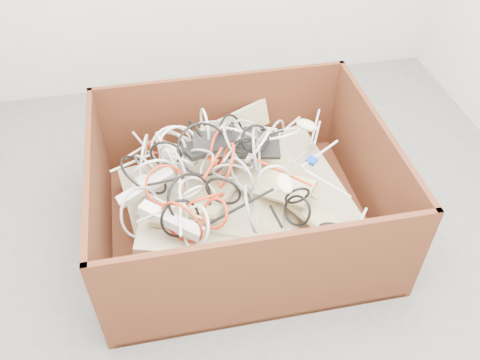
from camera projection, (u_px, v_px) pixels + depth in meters
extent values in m
plane|color=#555557|center=(263.00, 247.00, 2.40)|extent=(3.00, 3.00, 0.00)
cube|color=#441E11|center=(241.00, 225.00, 2.49)|extent=(1.30, 1.08, 0.03)
cube|color=#441E11|center=(222.00, 119.00, 2.68)|extent=(1.30, 0.02, 0.54)
cube|color=#441E11|center=(268.00, 282.00, 1.93)|extent=(1.30, 0.03, 0.54)
cube|color=#441E11|center=(371.00, 169.00, 2.40)|extent=(0.02, 1.03, 0.54)
cube|color=#441E11|center=(100.00, 207.00, 2.22)|extent=(0.02, 1.03, 0.54)
cube|color=tan|center=(240.00, 211.00, 2.45)|extent=(1.14, 0.98, 0.21)
cube|color=tan|center=(220.00, 215.00, 2.33)|extent=(0.82, 0.73, 0.22)
cube|color=tan|center=(206.00, 174.00, 2.47)|extent=(0.39, 0.37, 0.07)
cube|color=tan|center=(294.00, 173.00, 2.48)|extent=(0.38, 0.35, 0.18)
cube|color=tan|center=(267.00, 224.00, 2.24)|extent=(0.26, 0.42, 0.09)
cube|color=tan|center=(197.00, 223.00, 2.21)|extent=(0.42, 0.25, 0.12)
cube|color=tan|center=(307.00, 209.00, 2.25)|extent=(0.30, 0.42, 0.10)
cube|color=tan|center=(236.00, 126.00, 2.60)|extent=(0.39, 0.21, 0.16)
cube|color=tan|center=(214.00, 196.00, 2.26)|extent=(0.30, 0.40, 0.18)
cube|color=tan|center=(272.00, 185.00, 2.29)|extent=(0.37, 0.38, 0.15)
cube|color=black|center=(223.00, 143.00, 2.35)|extent=(0.42, 0.27, 0.09)
cube|color=black|center=(236.00, 145.00, 2.31)|extent=(0.42, 0.19, 0.09)
ellipsoid|color=beige|center=(141.00, 183.00, 2.27)|extent=(0.13, 0.13, 0.04)
ellipsoid|color=beige|center=(307.00, 125.00, 2.50)|extent=(0.13, 0.13, 0.04)
ellipsoid|color=beige|center=(193.00, 224.00, 2.12)|extent=(0.14, 0.11, 0.04)
ellipsoid|color=beige|center=(285.00, 183.00, 2.05)|extent=(0.07, 0.12, 0.04)
ellipsoid|color=beige|center=(171.00, 149.00, 2.30)|extent=(0.14, 0.12, 0.04)
ellipsoid|color=black|center=(331.00, 229.00, 2.12)|extent=(0.14, 0.11, 0.04)
cube|color=silver|center=(146.00, 187.00, 2.18)|extent=(0.27, 0.14, 0.11)
cube|color=silver|center=(171.00, 221.00, 2.05)|extent=(0.27, 0.21, 0.09)
cube|color=#0C2FB7|center=(312.00, 161.00, 2.32)|extent=(0.06, 0.06, 0.03)
torus|color=red|center=(158.00, 147.00, 2.41)|extent=(0.14, 0.05, 0.13)
torus|color=red|center=(215.00, 213.00, 2.02)|extent=(0.12, 0.15, 0.15)
torus|color=gray|center=(251.00, 209.00, 2.01)|extent=(0.09, 0.23, 0.23)
torus|color=silver|center=(200.00, 198.00, 2.12)|extent=(0.25, 0.29, 0.18)
torus|color=silver|center=(196.00, 228.00, 2.01)|extent=(0.14, 0.27, 0.24)
torus|color=black|center=(297.00, 196.00, 2.09)|extent=(0.16, 0.04, 0.16)
torus|color=black|center=(244.00, 146.00, 2.21)|extent=(0.15, 0.03, 0.15)
torus|color=silver|center=(258.00, 146.00, 2.20)|extent=(0.14, 0.23, 0.23)
torus|color=silver|center=(171.00, 146.00, 2.39)|extent=(0.29, 0.09, 0.29)
torus|color=silver|center=(273.00, 178.00, 2.14)|extent=(0.20, 0.04, 0.20)
torus|color=red|center=(166.00, 186.00, 2.16)|extent=(0.18, 0.16, 0.17)
torus|color=black|center=(144.00, 175.00, 2.26)|extent=(0.24, 0.33, 0.24)
torus|color=silver|center=(181.00, 161.00, 2.27)|extent=(0.12, 0.14, 0.15)
torus|color=gray|center=(202.00, 154.00, 2.26)|extent=(0.14, 0.07, 0.14)
torus|color=black|center=(297.00, 211.00, 2.09)|extent=(0.13, 0.17, 0.15)
torus|color=gray|center=(229.00, 172.00, 2.15)|extent=(0.20, 0.10, 0.18)
torus|color=black|center=(228.00, 142.00, 2.31)|extent=(0.09, 0.27, 0.26)
torus|color=black|center=(166.00, 154.00, 2.26)|extent=(0.17, 0.05, 0.17)
torus|color=black|center=(203.00, 149.00, 2.19)|extent=(0.33, 0.24, 0.25)
torus|color=black|center=(190.00, 198.00, 2.09)|extent=(0.27, 0.17, 0.26)
torus|color=black|center=(180.00, 218.00, 2.05)|extent=(0.23, 0.11, 0.22)
torus|color=gray|center=(241.00, 175.00, 2.07)|extent=(0.11, 0.21, 0.23)
torus|color=gray|center=(172.00, 149.00, 2.33)|extent=(0.17, 0.20, 0.24)
torus|color=silver|center=(238.00, 137.00, 2.33)|extent=(0.28, 0.17, 0.26)
torus|color=silver|center=(192.00, 192.00, 2.13)|extent=(0.11, 0.09, 0.12)
torus|color=red|center=(218.00, 148.00, 2.32)|extent=(0.15, 0.22, 0.26)
torus|color=black|center=(231.00, 137.00, 2.45)|extent=(0.20, 0.26, 0.30)
torus|color=silver|center=(169.00, 155.00, 2.33)|extent=(0.12, 0.34, 0.34)
torus|color=gray|center=(141.00, 212.00, 2.12)|extent=(0.22, 0.23, 0.22)
torus|color=silver|center=(205.00, 127.00, 2.35)|extent=(0.03, 0.19, 0.19)
torus|color=gray|center=(275.00, 137.00, 2.39)|extent=(0.15, 0.16, 0.21)
torus|color=silver|center=(154.00, 173.00, 2.22)|extent=(0.27, 0.08, 0.27)
torus|color=gray|center=(257.00, 152.00, 2.16)|extent=(0.09, 0.28, 0.29)
torus|color=black|center=(255.00, 139.00, 2.24)|extent=(0.15, 0.08, 0.15)
torus|color=silver|center=(280.00, 134.00, 2.33)|extent=(0.27, 0.24, 0.15)
torus|color=gray|center=(147.00, 168.00, 2.29)|extent=(0.13, 0.19, 0.21)
torus|color=black|center=(197.00, 135.00, 2.37)|extent=(0.09, 0.17, 0.19)
torus|color=red|center=(181.00, 223.00, 2.03)|extent=(0.22, 0.20, 0.28)
torus|color=gray|center=(207.00, 165.00, 2.21)|extent=(0.08, 0.15, 0.13)
torus|color=red|center=(203.00, 201.00, 2.13)|extent=(0.24, 0.17, 0.19)
torus|color=gray|center=(243.00, 139.00, 2.38)|extent=(0.25, 0.12, 0.25)
torus|color=black|center=(223.00, 191.00, 2.08)|extent=(0.20, 0.11, 0.22)
torus|color=gray|center=(173.00, 171.00, 2.21)|extent=(0.12, 0.27, 0.29)
torus|color=silver|center=(178.00, 145.00, 2.29)|extent=(0.25, 0.10, 0.24)
torus|color=red|center=(226.00, 166.00, 2.14)|extent=(0.12, 0.28, 0.26)
torus|color=silver|center=(143.00, 160.00, 2.39)|extent=(0.09, 0.35, 0.35)
torus|color=silver|center=(230.00, 137.00, 2.37)|extent=(0.18, 0.14, 0.14)
torus|color=gray|center=(178.00, 149.00, 2.37)|extent=(0.27, 0.32, 0.19)
torus|color=gray|center=(238.00, 146.00, 2.26)|extent=(0.19, 0.30, 0.25)
cylinder|color=silver|center=(360.00, 222.00, 2.13)|extent=(0.11, 0.13, 0.03)
cylinder|color=gray|center=(252.00, 134.00, 2.48)|extent=(0.05, 0.14, 0.02)
cylinder|color=black|center=(257.00, 138.00, 2.28)|extent=(0.26, 0.03, 0.05)
cylinder|color=silver|center=(185.00, 153.00, 2.32)|extent=(0.15, 0.07, 0.04)
cylinder|color=gray|center=(280.00, 240.00, 2.00)|extent=(0.14, 0.14, 0.06)
cylinder|color=black|center=(276.00, 216.00, 2.05)|extent=(0.03, 0.13, 0.01)
cylinder|color=silver|center=(328.00, 183.00, 2.21)|extent=(0.18, 0.17, 0.07)
cylinder|color=silver|center=(196.00, 143.00, 2.43)|extent=(0.18, 0.12, 0.07)
cylinder|color=black|center=(242.00, 206.00, 2.07)|extent=(0.28, 0.07, 0.11)
cylinder|color=silver|center=(319.00, 154.00, 2.35)|extent=(0.22, 0.13, 0.05)
cylinder|color=red|center=(282.00, 172.00, 2.15)|extent=(0.25, 0.16, 0.09)
cylinder|color=black|center=(167.00, 181.00, 2.17)|extent=(0.17, 0.02, 0.02)
cylinder|color=red|center=(213.00, 163.00, 2.15)|extent=(0.11, 0.15, 0.06)
cylinder|color=silver|center=(157.00, 199.00, 2.17)|extent=(0.15, 0.17, 0.03)
cylinder|color=silver|center=(286.00, 128.00, 2.58)|extent=(0.18, 0.12, 0.05)
cylinder|color=silver|center=(130.00, 163.00, 2.35)|extent=(0.20, 0.08, 0.03)
cylinder|color=silver|center=(231.00, 138.00, 2.44)|extent=(0.27, 0.05, 0.10)
cylinder|color=silver|center=(141.00, 148.00, 2.48)|extent=(0.17, 0.08, 0.05)
cylinder|color=red|center=(207.00, 157.00, 2.26)|extent=(0.08, 0.16, 0.04)
cylinder|color=silver|center=(315.00, 127.00, 2.64)|extent=(0.11, 0.20, 0.09)
cylinder|color=silver|center=(262.00, 128.00, 2.41)|extent=(0.15, 0.02, 0.05)
cylinder|color=gray|center=(146.00, 148.00, 2.41)|extent=(0.13, 0.19, 0.09)
cylinder|color=gray|center=(234.00, 147.00, 2.18)|extent=(0.13, 0.21, 0.03)
cylinder|color=silver|center=(317.00, 133.00, 2.57)|extent=(0.10, 0.19, 0.02)
cylinder|color=gray|center=(151.00, 216.00, 2.03)|extent=(0.12, 0.05, 0.02)
cylinder|color=silver|center=(180.00, 205.00, 2.04)|extent=(0.05, 0.29, 0.07)
cylinder|color=silver|center=(278.00, 235.00, 2.00)|extent=(0.14, 0.05, 0.05)
cylinder|color=gray|center=(211.00, 122.00, 2.47)|extent=(0.12, 0.05, 0.04)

